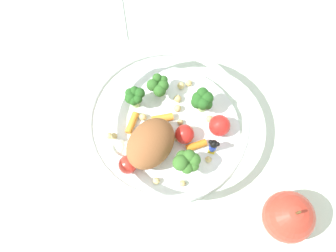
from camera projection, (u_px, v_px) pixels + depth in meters
name	position (u px, v px, depth m)	size (l,w,h in m)	color
ground_plane	(168.00, 131.00, 0.59)	(2.40, 2.40, 0.00)	silver
food_container	(166.00, 129.00, 0.55)	(0.23, 0.23, 0.07)	white
loose_apple	(288.00, 217.00, 0.50)	(0.07, 0.07, 0.08)	#BC3828
folded_napkin	(84.00, 19.00, 0.66)	(0.11, 0.14, 0.01)	white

